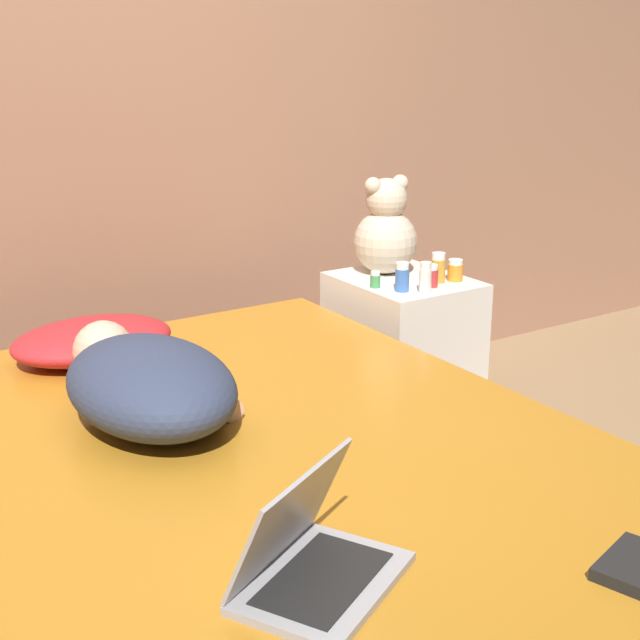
{
  "coord_description": "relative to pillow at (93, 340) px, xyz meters",
  "views": [
    {
      "loc": [
        -0.89,
        -1.69,
        1.38
      ],
      "look_at": [
        0.37,
        0.26,
        0.66
      ],
      "focal_mm": 50.0,
      "sensor_mm": 36.0,
      "label": 1
    }
  ],
  "objects": [
    {
      "name": "bottle_orange",
      "position": [
        1.28,
        -0.15,
        0.07
      ],
      "size": [
        0.06,
        0.06,
        0.08
      ],
      "color": "orange",
      "rests_on": "nightstand"
    },
    {
      "name": "person_lying",
      "position": [
        -0.04,
        -0.51,
        0.04
      ],
      "size": [
        0.41,
        0.73,
        0.21
      ],
      "rotation": [
        0.0,
        0.0,
        -0.02
      ],
      "color": "#2D3851",
      "rests_on": "bed"
    },
    {
      "name": "bottle_blue",
      "position": [
        1.04,
        -0.16,
        0.08
      ],
      "size": [
        0.05,
        0.05,
        0.1
      ],
      "color": "#3866B2",
      "rests_on": "nightstand"
    },
    {
      "name": "bottle_red",
      "position": [
        1.16,
        -0.17,
        0.07
      ],
      "size": [
        0.05,
        0.05,
        0.08
      ],
      "color": "#B72D2D",
      "rests_on": "nightstand"
    },
    {
      "name": "pillow",
      "position": [
        0.0,
        0.0,
        0.0
      ],
      "size": [
        0.48,
        0.35,
        0.11
      ],
      "color": "red",
      "rests_on": "bed"
    },
    {
      "name": "nightstand",
      "position": [
        1.15,
        -0.03,
        -0.25
      ],
      "size": [
        0.41,
        0.49,
        0.57
      ],
      "color": "silver",
      "rests_on": "ground_plane"
    },
    {
      "name": "bottle_amber",
      "position": [
        1.22,
        -0.14,
        0.08
      ],
      "size": [
        0.05,
        0.05,
        0.11
      ],
      "color": "gold",
      "rests_on": "nightstand"
    },
    {
      "name": "teddy_bear",
      "position": [
        1.14,
        0.07,
        0.19
      ],
      "size": [
        0.23,
        0.23,
        0.36
      ],
      "color": "beige",
      "rests_on": "nightstand"
    },
    {
      "name": "bottle_green",
      "position": [
        0.99,
        -0.07,
        0.06
      ],
      "size": [
        0.04,
        0.04,
        0.06
      ],
      "color": "#3D8E4C",
      "rests_on": "nightstand"
    },
    {
      "name": "bottle_white",
      "position": [
        1.09,
        -0.22,
        0.08
      ],
      "size": [
        0.04,
        0.04,
        0.11
      ],
      "color": "white",
      "rests_on": "nightstand"
    },
    {
      "name": "laptop",
      "position": [
        -0.07,
        -1.33,
        -0.01
      ],
      "size": [
        0.38,
        0.34,
        0.22
      ],
      "rotation": [
        0.0,
        0.0,
        0.5
      ],
      "color": "#9E9EA3",
      "rests_on": "bed"
    },
    {
      "name": "bed",
      "position": [
        0.1,
        -0.79,
        -0.3
      ],
      "size": [
        1.58,
        2.06,
        0.48
      ],
      "color": "brown",
      "rests_on": "ground_plane"
    },
    {
      "name": "ground_plane",
      "position": [
        0.1,
        -0.79,
        -0.53
      ],
      "size": [
        12.0,
        12.0,
        0.0
      ],
      "primitive_type": "plane",
      "color": "#937551"
    },
    {
      "name": "wall_back",
      "position": [
        0.1,
        0.52,
        0.77
      ],
      "size": [
        8.0,
        0.06,
        2.6
      ],
      "color": "#996B51",
      "rests_on": "ground_plane"
    }
  ]
}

